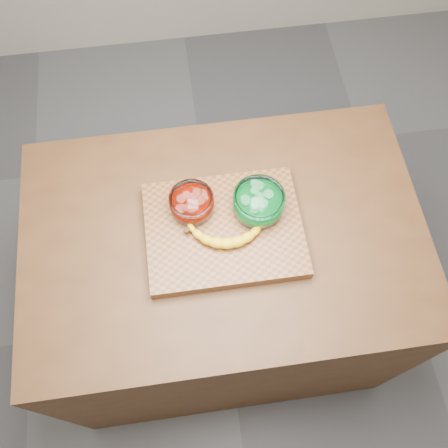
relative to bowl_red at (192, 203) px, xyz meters
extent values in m
plane|color=#545559|center=(0.08, -0.07, -0.97)|extent=(3.50, 3.50, 0.00)
cube|color=#492B16|center=(0.08, -0.07, -0.52)|extent=(1.20, 0.80, 0.90)
cube|color=brown|center=(0.08, -0.07, -0.05)|extent=(0.45, 0.35, 0.04)
cylinder|color=white|center=(0.00, 0.00, 0.00)|extent=(0.13, 0.13, 0.06)
cylinder|color=#BD1200|center=(0.00, 0.00, -0.01)|extent=(0.11, 0.11, 0.03)
cylinder|color=#EF5E4B|center=(0.00, 0.00, 0.02)|extent=(0.10, 0.10, 0.02)
cylinder|color=white|center=(0.19, -0.03, 0.00)|extent=(0.15, 0.15, 0.07)
cylinder|color=#05982D|center=(0.19, -0.03, -0.01)|extent=(0.13, 0.13, 0.04)
cylinder|color=#6EEB84|center=(0.19, -0.03, 0.02)|extent=(0.12, 0.12, 0.02)
camera|label=1|loc=(0.00, -0.69, 1.26)|focal=40.00mm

